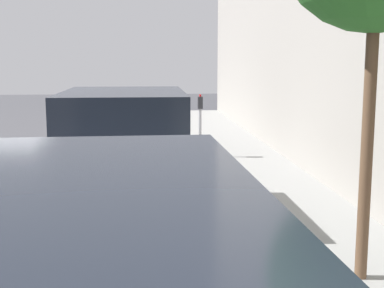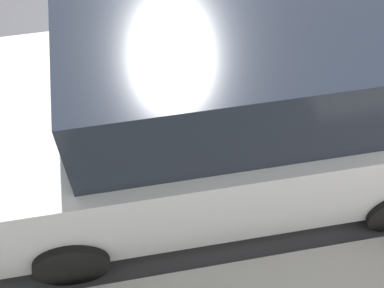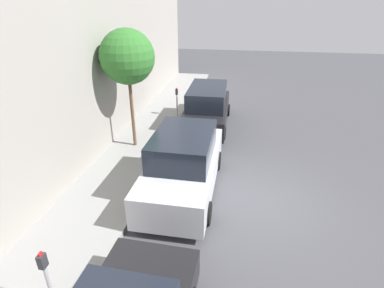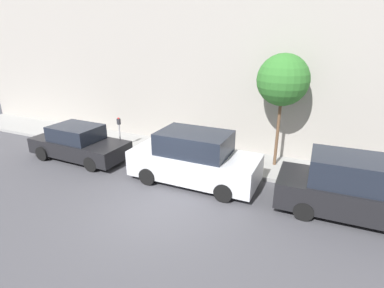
# 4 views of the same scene
# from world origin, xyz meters

# --- Properties ---
(sidewalk) EXTENTS (2.43, 32.00, 0.15)m
(sidewalk) POSITION_xyz_m (4.72, 0.00, 0.07)
(sidewalk) COLOR gray
(sidewalk) RESTS_ON ground_plane
(parked_suv_second) EXTENTS (2.08, 4.81, 1.98)m
(parked_suv_second) POSITION_xyz_m (2.36, -0.19, 0.93)
(parked_suv_second) COLOR #B7BABF
(parked_suv_second) RESTS_ON ground_plane
(parked_sedan_third) EXTENTS (1.93, 4.55, 1.54)m
(parked_sedan_third) POSITION_xyz_m (2.31, 5.45, 0.72)
(parked_sedan_third) COLOR black
(parked_sedan_third) RESTS_ON ground_plane
(parking_meter_far) EXTENTS (0.11, 0.15, 1.47)m
(parking_meter_far) POSITION_xyz_m (3.95, 4.44, 1.05)
(parking_meter_far) COLOR #ADADB2
(parking_meter_far) RESTS_ON sidewalk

